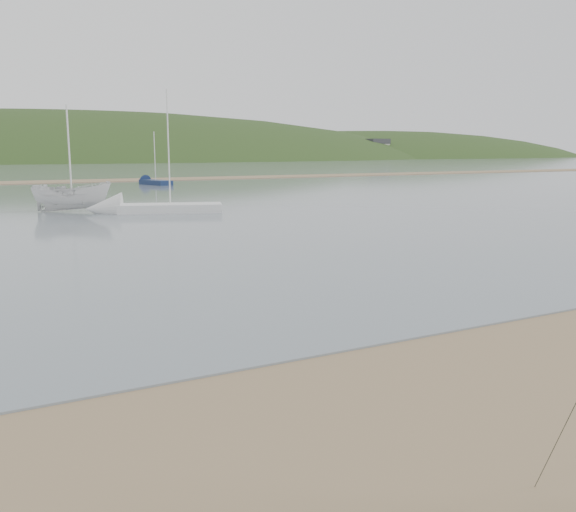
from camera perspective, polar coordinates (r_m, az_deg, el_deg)
name	(u,v)px	position (r m, az deg, el deg)	size (l,w,h in m)	color
hill_ridge	(27,215)	(242.04, -23.23, 3.57)	(620.00, 180.00, 80.00)	#213716
boat_white	(70,173)	(38.96, -19.69, 7.35)	(1.75, 1.79, 4.64)	silver
sailboat_white_near	(132,208)	(37.21, -14.35, 4.34)	(8.13, 4.34, 7.85)	silver
sailboat_blue_far	(149,182)	(68.04, -12.91, 6.79)	(2.93, 6.22, 6.04)	#15244A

